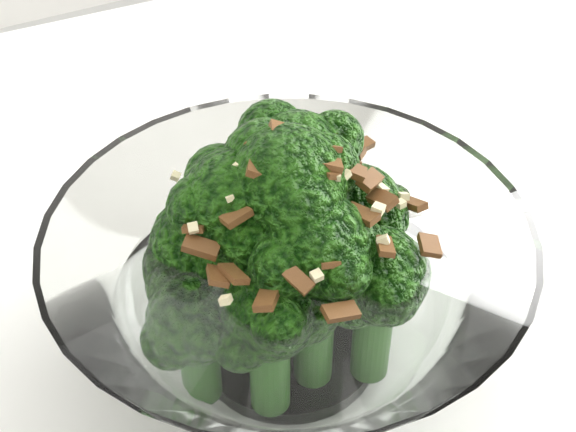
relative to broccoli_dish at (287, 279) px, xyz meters
name	(u,v)px	position (x,y,z in m)	size (l,w,h in m)	color
broccoli_dish	(287,279)	(0.00, 0.00, 0.00)	(0.24, 0.24, 0.15)	white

